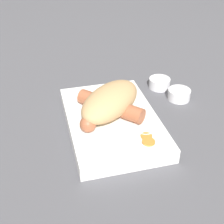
# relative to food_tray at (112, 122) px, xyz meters

# --- Properties ---
(ground_plane) EXTENTS (3.00, 3.00, 0.00)m
(ground_plane) POSITION_rel_food_tray_xyz_m (0.00, 0.00, -0.02)
(ground_plane) COLOR #4C4C51
(food_tray) EXTENTS (0.28, 0.19, 0.03)m
(food_tray) POSITION_rel_food_tray_xyz_m (0.00, 0.00, 0.00)
(food_tray) COLOR white
(food_tray) RESTS_ON ground_plane
(bread_roll) EXTENTS (0.18, 0.18, 0.06)m
(bread_roll) POSITION_rel_food_tray_xyz_m (0.01, 0.00, 0.04)
(bread_roll) COLOR tan
(bread_roll) RESTS_ON food_tray
(sausage) EXTENTS (0.14, 0.14, 0.03)m
(sausage) POSITION_rel_food_tray_xyz_m (0.01, 0.00, 0.03)
(sausage) COLOR #9E5638
(sausage) RESTS_ON food_tray
(pickled_veggies) EXTENTS (0.07, 0.08, 0.01)m
(pickled_veggies) POSITION_rel_food_tray_xyz_m (-0.08, -0.03, 0.02)
(pickled_veggies) COLOR orange
(pickled_veggies) RESTS_ON food_tray
(condiment_cup_near) EXTENTS (0.05, 0.05, 0.03)m
(condiment_cup_near) POSITION_rel_food_tray_xyz_m (0.07, -0.19, -0.00)
(condiment_cup_near) COLOR white
(condiment_cup_near) RESTS_ON ground_plane
(condiment_cup_far) EXTENTS (0.05, 0.05, 0.03)m
(condiment_cup_far) POSITION_rel_food_tray_xyz_m (0.14, -0.16, -0.00)
(condiment_cup_far) COLOR white
(condiment_cup_far) RESTS_ON ground_plane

